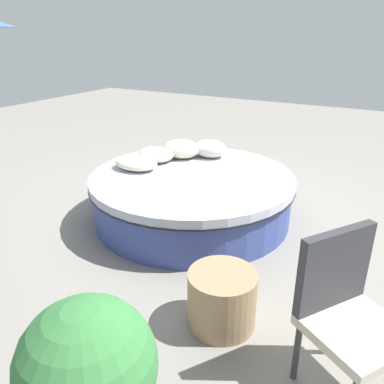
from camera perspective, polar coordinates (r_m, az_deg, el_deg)
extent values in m
plane|color=gray|center=(4.48, 0.00, -3.73)|extent=(16.00, 16.00, 0.00)
cylinder|color=#38478C|center=(4.39, 0.00, -1.20)|extent=(2.19, 2.19, 0.43)
cylinder|color=black|center=(4.31, 0.00, 1.43)|extent=(2.26, 2.26, 0.02)
cylinder|color=#B2B7C6|center=(4.29, 0.00, 2.01)|extent=(2.25, 2.25, 0.09)
ellipsoid|color=beige|center=(4.86, 2.64, 6.43)|extent=(0.43, 0.35, 0.21)
ellipsoid|color=beige|center=(4.84, -1.60, 6.39)|extent=(0.46, 0.40, 0.22)
ellipsoid|color=beige|center=(4.71, -5.37, 5.54)|extent=(0.45, 0.37, 0.17)
ellipsoid|color=beige|center=(4.47, -8.26, 4.28)|extent=(0.53, 0.37, 0.15)
cylinder|color=#333338|center=(2.86, 22.18, -18.12)|extent=(0.04, 0.04, 0.42)
cylinder|color=#333338|center=(2.60, 15.20, -21.81)|extent=(0.04, 0.04, 0.42)
cube|color=beige|center=(2.47, 23.21, -18.35)|extent=(0.70, 0.71, 0.06)
cube|color=#333338|center=(2.42, 20.30, -10.59)|extent=(0.34, 0.47, 0.50)
sphere|color=#387A3D|center=(1.96, -15.19, -23.50)|extent=(0.64, 0.64, 0.64)
cylinder|color=#997A56|center=(2.89, 4.43, -15.47)|extent=(0.50, 0.50, 0.43)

